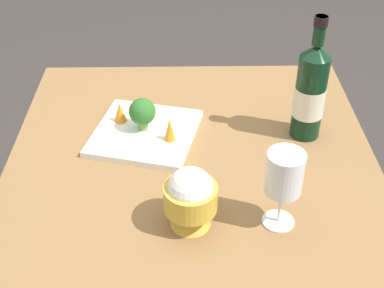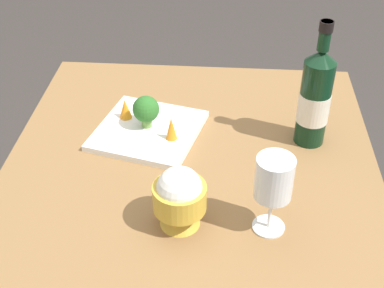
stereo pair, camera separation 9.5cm
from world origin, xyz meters
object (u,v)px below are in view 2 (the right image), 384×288
at_px(broccoli_floret, 146,110).
at_px(carrot_garnish_right, 125,109).
at_px(wine_bottle, 315,98).
at_px(rice_bowl, 180,197).
at_px(carrot_garnish_left, 171,128).
at_px(serving_plate, 148,131).
at_px(wine_glass, 274,180).

bearing_deg(broccoli_floret, carrot_garnish_right, -30.65).
relative_size(wine_bottle, carrot_garnish_right, 5.94).
bearing_deg(wine_bottle, broccoli_floret, -1.25).
relative_size(rice_bowl, carrot_garnish_right, 2.62).
xyz_separation_m(wine_bottle, carrot_garnish_left, (0.34, 0.04, -0.08)).
bearing_deg(carrot_garnish_right, rice_bowl, 116.03).
height_order(wine_bottle, carrot_garnish_right, wine_bottle).
height_order(rice_bowl, serving_plate, rice_bowl).
bearing_deg(serving_plate, wine_glass, 133.14).
bearing_deg(carrot_garnish_left, broccoli_floret, -35.29).
bearing_deg(rice_bowl, serving_plate, -70.58).
xyz_separation_m(rice_bowl, serving_plate, (0.11, -0.32, -0.07)).
xyz_separation_m(broccoli_floret, carrot_garnish_right, (0.06, -0.04, -0.02)).
bearing_deg(wine_glass, carrot_garnish_left, -50.06).
bearing_deg(wine_glass, rice_bowl, 0.49).
xyz_separation_m(broccoli_floret, carrot_garnish_left, (-0.07, 0.05, -0.02)).
bearing_deg(broccoli_floret, serving_plate, 114.69).
xyz_separation_m(wine_bottle, carrot_garnish_right, (0.47, -0.05, -0.08)).
height_order(serving_plate, broccoli_floret, broccoli_floret).
distance_m(serving_plate, broccoli_floret, 0.06).
xyz_separation_m(wine_bottle, rice_bowl, (0.30, 0.32, -0.05)).
bearing_deg(carrot_garnish_left, wine_bottle, -173.38).
xyz_separation_m(rice_bowl, broccoli_floret, (0.12, -0.33, -0.01)).
distance_m(wine_glass, broccoli_floret, 0.45).
xyz_separation_m(wine_glass, carrot_garnish_left, (0.23, -0.28, -0.08)).
bearing_deg(carrot_garnish_right, wine_bottle, 174.56).
xyz_separation_m(wine_glass, rice_bowl, (0.18, 0.00, -0.05)).
bearing_deg(wine_bottle, serving_plate, -0.02).
height_order(wine_bottle, broccoli_floret, wine_bottle).
distance_m(broccoli_floret, carrot_garnish_right, 0.07).
bearing_deg(rice_bowl, carrot_garnish_left, -80.41).
bearing_deg(wine_glass, broccoli_floret, -47.26).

